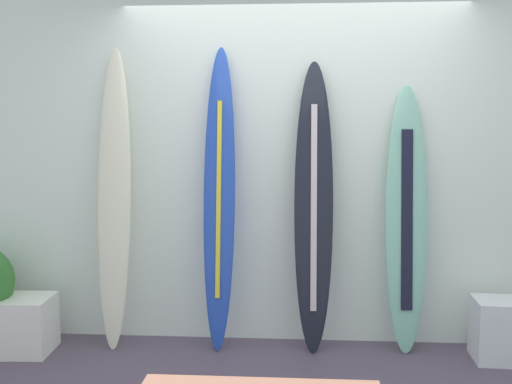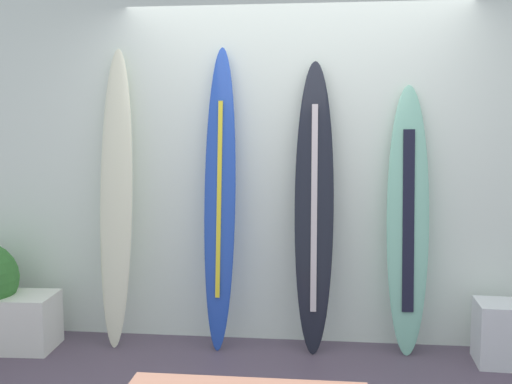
% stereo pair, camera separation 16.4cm
% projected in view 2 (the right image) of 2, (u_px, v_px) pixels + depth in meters
% --- Properties ---
extents(wall_back, '(7.20, 0.20, 2.80)m').
position_uv_depth(wall_back, '(295.00, 156.00, 4.47)').
color(wall_back, white).
rests_on(wall_back, ground).
extents(surfboard_ivory, '(0.25, 0.32, 2.19)m').
position_uv_depth(surfboard_ivory, '(116.00, 198.00, 4.36)').
color(surfboard_ivory, '#E8E8C7').
rests_on(surfboard_ivory, ground).
extents(surfboard_cobalt, '(0.25, 0.31, 2.19)m').
position_uv_depth(surfboard_cobalt, '(220.00, 201.00, 4.29)').
color(surfboard_cobalt, '#244AB8').
rests_on(surfboard_cobalt, ground).
extents(surfboard_charcoal, '(0.28, 0.29, 2.09)m').
position_uv_depth(surfboard_charcoal, '(314.00, 208.00, 4.22)').
color(surfboard_charcoal, black).
rests_on(surfboard_charcoal, ground).
extents(surfboard_seafoam, '(0.31, 0.26, 1.91)m').
position_uv_depth(surfboard_seafoam, '(408.00, 222.00, 4.20)').
color(surfboard_seafoam, '#82C8AE').
rests_on(surfboard_seafoam, ground).
extents(display_block_left, '(0.33, 0.33, 0.43)m').
position_uv_depth(display_block_left, '(500.00, 333.00, 4.05)').
color(display_block_left, silver).
rests_on(display_block_left, ground).
extents(display_block_center, '(0.39, 0.39, 0.40)m').
position_uv_depth(display_block_center, '(29.00, 322.00, 4.33)').
color(display_block_center, white).
rests_on(display_block_center, ground).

